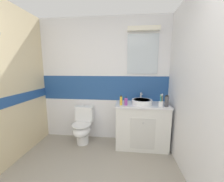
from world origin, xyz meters
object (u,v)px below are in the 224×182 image
Objects in this scene: toothbrush_cup at (161,103)px; deodorant_spray_can at (121,101)px; mouthwash_bottle at (167,101)px; toilet at (83,126)px; sink_basin at (142,102)px; soap_dispenser at (126,102)px.

toothbrush_cup reaches higher than deodorant_spray_can.
toilet is at bearing 175.06° from mouthwash_bottle.
sink_basin is 1.28m from toilet.
sink_basin is 2.40× the size of deodorant_spray_can.
soap_dispenser is at bearing 179.24° from toothbrush_cup.
mouthwash_bottle reaches higher than sink_basin.
deodorant_spray_can is (0.77, -0.12, 0.58)m from toilet.
sink_basin is 0.34m from toothbrush_cup.
deodorant_spray_can reaches higher than toilet.
sink_basin is 0.32m from soap_dispenser.
sink_basin is 2.08× the size of mouthwash_bottle.
deodorant_spray_can is (-0.70, 0.01, 0.03)m from toothbrush_cup.
sink_basin is 0.56× the size of toilet.
soap_dispenser is (-0.61, 0.01, 0.01)m from toothbrush_cup.
sink_basin is 0.43m from mouthwash_bottle.
toilet is 4.44× the size of soap_dispenser.
mouthwash_bottle is (0.70, -0.01, 0.03)m from soap_dispenser.
sink_basin is at bearing 158.61° from toothbrush_cup.
toilet is 3.69× the size of mouthwash_bottle.
sink_basin is 0.40m from deodorant_spray_can.
soap_dispenser is 0.09m from deodorant_spray_can.
deodorant_spray_can reaches higher than soap_dispenser.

